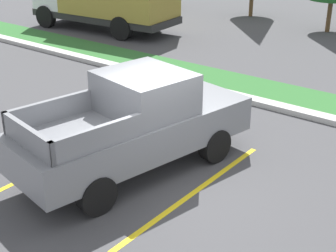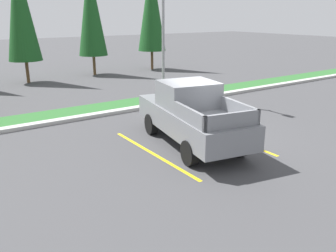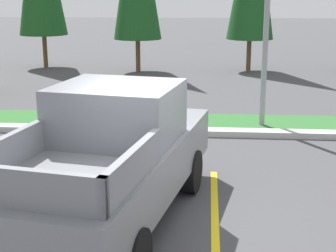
{
  "view_description": "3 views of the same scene",
  "coord_description": "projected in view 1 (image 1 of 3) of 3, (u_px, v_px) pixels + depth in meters",
  "views": [
    {
      "loc": [
        5.51,
        -7.05,
        5.19
      ],
      "look_at": [
        0.08,
        -0.07,
        1.28
      ],
      "focal_mm": 53.38,
      "sensor_mm": 36.0,
      "label": 1
    },
    {
      "loc": [
        -7.94,
        -8.96,
        4.23
      ],
      "look_at": [
        -1.73,
        0.09,
        0.77
      ],
      "focal_mm": 38.01,
      "sensor_mm": 36.0,
      "label": 2
    },
    {
      "loc": [
        0.56,
        -7.04,
        3.44
      ],
      "look_at": [
        -0.09,
        1.14,
        1.25
      ],
      "focal_mm": 54.34,
      "sensor_mm": 36.0,
      "label": 3
    }
  ],
  "objects": [
    {
      "name": "parking_line_near",
      "position": [
        85.0,
        149.0,
        11.6
      ],
      "size": [
        0.12,
        4.8,
        0.01
      ],
      "primitive_type": "cube",
      "color": "yellow",
      "rests_on": "ground"
    },
    {
      "name": "parking_line_far",
      "position": [
        195.0,
        192.0,
        9.86
      ],
      "size": [
        0.12,
        4.8,
        0.01
      ],
      "primitive_type": "cube",
      "color": "yellow",
      "rests_on": "ground"
    },
    {
      "name": "ground_plane",
      "position": [
        167.0,
        181.0,
        10.28
      ],
      "size": [
        120.0,
        120.0,
        0.0
      ],
      "primitive_type": "plane",
      "color": "#424244"
    },
    {
      "name": "pickup_truck_main",
      "position": [
        136.0,
        124.0,
        10.34
      ],
      "size": [
        2.84,
        5.48,
        2.1
      ],
      "color": "black",
      "rests_on": "ground"
    },
    {
      "name": "curb_strip",
      "position": [
        278.0,
        107.0,
        13.86
      ],
      "size": [
        56.0,
        0.4,
        0.15
      ],
      "primitive_type": "cube",
      "color": "#B2B2AD",
      "rests_on": "ground"
    },
    {
      "name": "grass_median",
      "position": [
        294.0,
        97.0,
        14.67
      ],
      "size": [
        56.0,
        1.8,
        0.06
      ],
      "primitive_type": "cube",
      "color": "#2D662D",
      "rests_on": "ground"
    }
  ]
}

